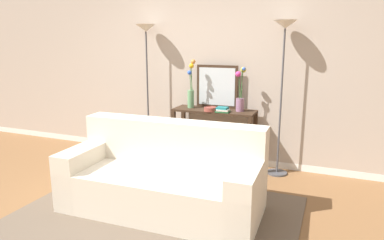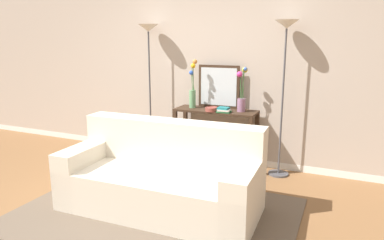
% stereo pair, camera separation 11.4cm
% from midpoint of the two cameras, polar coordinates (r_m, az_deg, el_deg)
% --- Properties ---
extents(ground_plane, '(16.00, 16.00, 0.02)m').
position_cam_midpoint_polar(ground_plane, '(3.60, -12.39, -15.84)').
color(ground_plane, brown).
extents(back_wall, '(12.00, 0.15, 2.90)m').
position_cam_midpoint_polar(back_wall, '(5.04, 0.63, 9.92)').
color(back_wall, white).
rests_on(back_wall, ground).
extents(area_rug, '(2.71, 1.91, 0.01)m').
position_cam_midpoint_polar(area_rug, '(3.65, -6.63, -14.98)').
color(area_rug, brown).
rests_on(area_rug, ground).
extents(couch, '(2.02, 0.93, 0.88)m').
position_cam_midpoint_polar(couch, '(3.64, -5.56, -9.61)').
color(couch, beige).
rests_on(couch, ground).
extents(console_table, '(1.10, 0.39, 0.80)m').
position_cam_midpoint_polar(console_table, '(4.76, 2.92, -1.27)').
color(console_table, '#382619').
rests_on(console_table, ground).
extents(floor_lamp_left, '(0.28, 0.28, 1.92)m').
position_cam_midpoint_polar(floor_lamp_left, '(5.09, -8.06, 10.54)').
color(floor_lamp_left, '#4C4C51').
rests_on(floor_lamp_left, ground).
extents(floor_lamp_right, '(0.28, 0.28, 1.94)m').
position_cam_midpoint_polar(floor_lamp_right, '(4.45, 13.95, 10.16)').
color(floor_lamp_right, '#4C4C51').
rests_on(floor_lamp_right, ground).
extents(wall_mirror, '(0.58, 0.02, 0.58)m').
position_cam_midpoint_polar(wall_mirror, '(4.81, 3.39, 5.46)').
color(wall_mirror, '#382619').
rests_on(wall_mirror, console_table).
extents(vase_tall_flowers, '(0.11, 0.11, 0.66)m').
position_cam_midpoint_polar(vase_tall_flowers, '(4.79, -0.85, 4.90)').
color(vase_tall_flowers, '#669E6B').
rests_on(vase_tall_flowers, console_table).
extents(vase_short_flowers, '(0.13, 0.12, 0.58)m').
position_cam_midpoint_polar(vase_short_flowers, '(4.58, 7.16, 4.19)').
color(vase_short_flowers, gray).
rests_on(vase_short_flowers, console_table).
extents(fruit_bowl, '(0.16, 0.16, 0.06)m').
position_cam_midpoint_polar(fruit_bowl, '(4.59, 2.27, 1.79)').
color(fruit_bowl, brown).
rests_on(fruit_bowl, console_table).
extents(book_stack, '(0.18, 0.15, 0.07)m').
position_cam_midpoint_polar(book_stack, '(4.53, 4.29, 1.66)').
color(book_stack, '#236033').
rests_on(book_stack, console_table).
extents(book_row_under_console, '(0.45, 0.17, 0.13)m').
position_cam_midpoint_polar(book_row_under_console, '(4.97, 0.36, -6.52)').
color(book_row_under_console, gold).
rests_on(book_row_under_console, ground).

